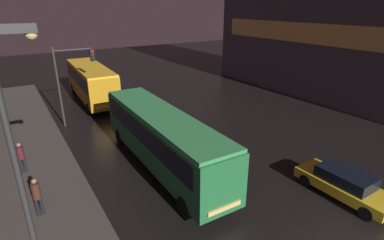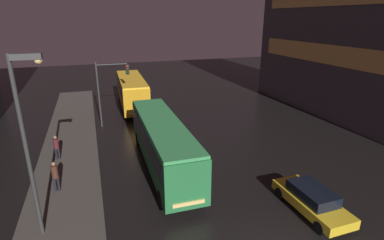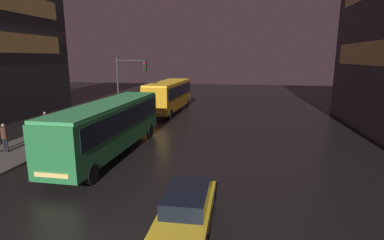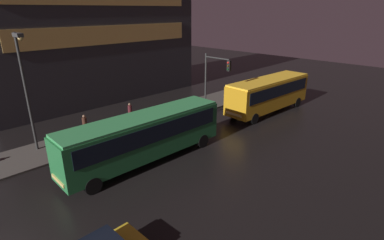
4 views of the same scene
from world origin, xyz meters
TOP-DOWN VIEW (x-y plane):
  - sidewalk_left at (-9.00, 10.00)m, footprint 4.00×48.00m
  - building_right_block at (19.49, 15.48)m, footprint 10.07×23.04m
  - bus_near at (-2.92, 9.81)m, footprint 2.59×11.55m
  - bus_far at (-2.83, 24.64)m, footprint 2.99×10.39m
  - car_taxi at (3.19, 2.71)m, footprint 1.82×4.50m
  - pedestrian_mid at (-9.66, 13.12)m, footprint 0.49×0.49m
  - pedestrian_far at (-9.38, 8.76)m, footprint 0.48×0.48m
  - traffic_light_main at (-5.43, 19.41)m, footprint 2.89×0.35m
  - street_lamp_sidewalk at (-9.53, 5.18)m, footprint 1.25×0.36m

SIDE VIEW (x-z plane):
  - sidewalk_left at x=-9.00m, z-range 0.00..0.15m
  - car_taxi at x=3.19m, z-range 0.03..1.39m
  - pedestrian_mid at x=-9.66m, z-range 0.30..2.06m
  - pedestrian_far at x=-9.38m, z-range 0.31..2.13m
  - bus_near at x=-2.92m, z-range 0.38..3.66m
  - bus_far at x=-2.83m, z-range 0.39..3.75m
  - traffic_light_main at x=-5.43m, z-range 1.03..6.97m
  - street_lamp_sidewalk at x=-9.53m, z-range 1.42..9.57m
  - building_right_block at x=19.49m, z-range 0.00..17.53m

